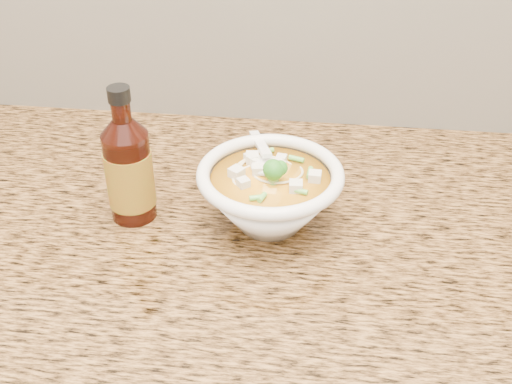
# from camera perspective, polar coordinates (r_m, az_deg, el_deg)

# --- Properties ---
(counter_slab) EXTENTS (4.00, 0.68, 0.04)m
(counter_slab) POSITION_cam_1_polar(r_m,az_deg,el_deg) (0.96, -0.14, -3.26)
(counter_slab) COLOR olive
(counter_slab) RESTS_ON cabinet
(soup_bowl) EXTENTS (0.21, 0.23, 0.11)m
(soup_bowl) POSITION_cam_1_polar(r_m,az_deg,el_deg) (0.91, 1.25, -0.32)
(soup_bowl) COLOR white
(soup_bowl) RESTS_ON counter_slab
(hot_sauce_bottle) EXTENTS (0.08, 0.08, 0.21)m
(hot_sauce_bottle) POSITION_cam_1_polar(r_m,az_deg,el_deg) (0.93, -11.22, 1.89)
(hot_sauce_bottle) COLOR #3C1008
(hot_sauce_bottle) RESTS_ON counter_slab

